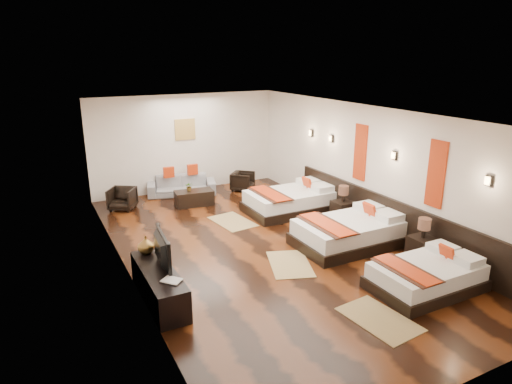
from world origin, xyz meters
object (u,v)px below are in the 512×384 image
sofa (181,185)px  table_plant (189,186)px  book (168,284)px  nightstand_b (342,209)px  armchair_right (243,181)px  armchair_left (122,199)px  coffee_table (194,198)px  tv (157,250)px  figurine (146,245)px  bed_far (291,201)px  nightstand_a (422,246)px  bed_mid (350,232)px  tv_console (159,285)px  bed_near (427,276)px

sofa → table_plant: (-0.10, -0.99, 0.24)m
table_plant → book: bearing=-112.7°
nightstand_b → armchair_right: nightstand_b is taller
book → armchair_left: 5.44m
coffee_table → table_plant: (-0.10, 0.06, 0.32)m
armchair_right → tv: bearing=-174.7°
figurine → armchair_right: size_ratio=0.51×
bed_far → armchair_left: size_ratio=3.46×
nightstand_a → armchair_left: size_ratio=1.40×
book → coffee_table: bearing=66.1°
bed_mid → tv: tv is taller
armchair_left → nightstand_a: bearing=-18.4°
nightstand_b → book: size_ratio=3.03×
nightstand_a → tv_console: size_ratio=0.49×
bed_near → tv: tv is taller
bed_mid → table_plant: (-2.13, 4.06, 0.23)m
sofa → table_plant: size_ratio=7.94×
nightstand_a → tv: tv is taller
bed_near → figurine: (-4.19, 2.47, 0.46)m
bed_mid → sofa: size_ratio=1.18×
armchair_left → armchair_right: bearing=34.9°
bed_near → nightstand_a: nightstand_a is taller
book → armchair_right: (3.91, 5.51, -0.29)m
tv → book: size_ratio=3.34×
armchair_left → coffee_table: (1.77, -0.52, -0.09)m
nightstand_b → armchair_right: 3.55m
tv_console → table_plant: (2.07, 4.41, 0.24)m
nightstand_a → coffee_table: bearing=117.8°
figurine → sofa: figurine is taller
bed_mid → nightstand_b: size_ratio=2.53×
bed_mid → armchair_right: (-0.29, 4.61, -0.01)m
nightstand_a → table_plant: bearing=118.4°
nightstand_b → figurine: 5.03m
bed_near → armchair_left: bearing=119.9°
tv_console → sofa: sofa is taller
bed_far → tv_console: 5.01m
bed_near → armchair_left: size_ratio=2.97×
figurine → nightstand_b: bearing=9.7°
tv → sofa: 5.69m
sofa → armchair_left: 1.85m
nightstand_a → armchair_right: 5.96m
sofa → armchair_right: 1.79m
bed_mid → tv_console: bed_mid is taller
nightstand_b → coffee_table: 3.93m
bed_near → sofa: bed_near is taller
sofa → bed_near: bearing=-58.2°
bed_mid → figurine: 4.23m
book → figurine: (0.00, 1.27, 0.14)m
bed_near → sofa: 7.42m
tv → coffee_table: 4.75m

